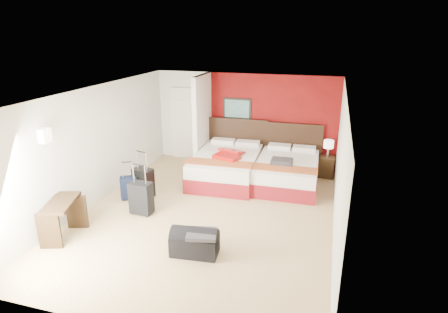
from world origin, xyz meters
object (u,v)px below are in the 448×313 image
at_px(suitcase_charcoal, 141,199).
at_px(suitcase_navy, 129,189).
at_px(bed_right, 287,172).
at_px(nightstand, 326,167).
at_px(suitcase_black, 144,184).
at_px(red_suitcase_open, 229,154).
at_px(duffel_bag, 195,243).
at_px(table_lamp, 328,149).
at_px(bed_left, 226,167).
at_px(desk, 63,220).

height_order(suitcase_charcoal, suitcase_navy, suitcase_charcoal).
height_order(bed_right, nightstand, bed_right).
bearing_deg(suitcase_charcoal, suitcase_black, 117.39).
distance_m(red_suitcase_open, duffel_bag, 3.27).
relative_size(red_suitcase_open, nightstand, 1.54).
xyz_separation_m(red_suitcase_open, suitcase_navy, (-1.85, -1.62, -0.46)).
relative_size(nightstand, table_lamp, 1.20).
xyz_separation_m(nightstand, table_lamp, (0.00, 0.00, 0.49)).
distance_m(bed_left, suitcase_navy, 2.46).
distance_m(suitcase_navy, desk, 1.80).
relative_size(bed_left, duffel_bag, 2.79).
bearing_deg(bed_left, nightstand, 17.71).
relative_size(table_lamp, suitcase_black, 0.67).
height_order(red_suitcase_open, table_lamp, table_lamp).
xyz_separation_m(red_suitcase_open, duffel_bag, (0.29, -3.22, -0.51)).
xyz_separation_m(bed_right, suitcase_black, (-2.99, -1.65, 0.02)).
distance_m(bed_left, nightstand, 2.57).
relative_size(table_lamp, duffel_bag, 0.56).
distance_m(red_suitcase_open, suitcase_navy, 2.50).
height_order(suitcase_navy, desk, desk).
bearing_deg(red_suitcase_open, duffel_bag, -68.86).
height_order(red_suitcase_open, desk, red_suitcase_open).
bearing_deg(bed_right, suitcase_black, -152.39).
xyz_separation_m(red_suitcase_open, suitcase_charcoal, (-1.26, -2.16, -0.38)).
xyz_separation_m(suitcase_black, duffel_bag, (1.88, -1.78, -0.13)).
bearing_deg(suitcase_navy, nightstand, 5.61).
height_order(bed_right, suitcase_charcoal, suitcase_charcoal).
xyz_separation_m(nightstand, desk, (-4.47, -4.39, 0.10)).
distance_m(suitcase_navy, duffel_bag, 2.68).
bearing_deg(desk, table_lamp, 26.57).
bearing_deg(suitcase_black, red_suitcase_open, 56.32).
xyz_separation_m(bed_left, red_suitcase_open, (0.10, -0.10, 0.38)).
height_order(red_suitcase_open, suitcase_navy, red_suitcase_open).
bearing_deg(bed_right, nightstand, 39.39).
bearing_deg(table_lamp, desk, -135.53).
bearing_deg(nightstand, suitcase_black, -145.71).
xyz_separation_m(red_suitcase_open, table_lamp, (2.31, 1.00, 0.04)).
height_order(nightstand, table_lamp, table_lamp).
distance_m(suitcase_black, desk, 2.03).
bearing_deg(nightstand, bed_right, -136.99).
bearing_deg(suitcase_black, suitcase_charcoal, -51.22).
bearing_deg(bed_left, suitcase_navy, -138.27).
distance_m(suitcase_black, suitcase_navy, 0.33).
distance_m(suitcase_black, suitcase_charcoal, 0.80).
bearing_deg(nightstand, duffel_bag, -113.24).
height_order(bed_left, duffel_bag, bed_left).
height_order(bed_right, suitcase_black, suitcase_black).
height_order(duffel_bag, desk, desk).
height_order(nightstand, duffel_bag, nightstand).
bearing_deg(table_lamp, suitcase_navy, -147.84).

